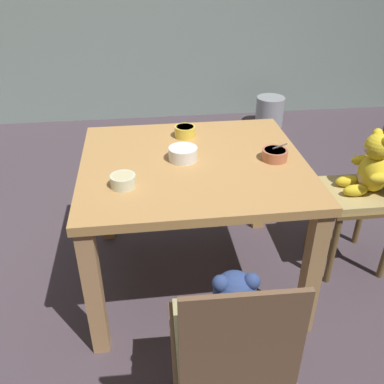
% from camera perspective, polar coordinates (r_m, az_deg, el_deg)
% --- Properties ---
extents(ground_plane, '(5.20, 5.20, 0.04)m').
position_cam_1_polar(ground_plane, '(2.52, 0.15, -11.46)').
color(ground_plane, '#493C44').
extents(dining_table, '(1.10, 0.98, 0.74)m').
position_cam_1_polar(dining_table, '(2.13, 0.17, 1.40)').
color(dining_table, '#B9854A').
rests_on(dining_table, ground_plane).
extents(teddy_chair_near_right, '(0.38, 0.38, 0.91)m').
position_cam_1_polar(teddy_chair_near_right, '(2.48, 22.58, 1.37)').
color(teddy_chair_near_right, brown).
rests_on(teddy_chair_near_right, ground_plane).
extents(teddy_chair_near_front, '(0.41, 0.43, 0.89)m').
position_cam_1_polar(teddy_chair_near_front, '(1.49, 5.21, -18.76)').
color(teddy_chair_near_front, brown).
rests_on(teddy_chair_near_front, ground_plane).
extents(porridge_bowl_white_center, '(0.14, 0.14, 0.06)m').
position_cam_1_polar(porridge_bowl_white_center, '(2.07, -1.22, 5.22)').
color(porridge_bowl_white_center, white).
rests_on(porridge_bowl_white_center, dining_table).
extents(porridge_bowl_yellow_far_center, '(0.11, 0.11, 0.06)m').
position_cam_1_polar(porridge_bowl_yellow_far_center, '(2.33, -0.95, 8.18)').
color(porridge_bowl_yellow_far_center, yellow).
rests_on(porridge_bowl_yellow_far_center, dining_table).
extents(porridge_bowl_cream_near_left, '(0.11, 0.11, 0.05)m').
position_cam_1_polar(porridge_bowl_cream_near_left, '(1.87, -9.28, 1.52)').
color(porridge_bowl_cream_near_left, beige).
rests_on(porridge_bowl_cream_near_left, dining_table).
extents(porridge_bowl_terracotta_near_right, '(0.13, 0.13, 0.11)m').
position_cam_1_polar(porridge_bowl_terracotta_near_right, '(2.12, 11.09, 5.01)').
color(porridge_bowl_terracotta_near_right, '#BC6949').
rests_on(porridge_bowl_terracotta_near_right, dining_table).
extents(metal_pail, '(0.28, 0.28, 0.29)m').
position_cam_1_polar(metal_pail, '(4.46, 10.44, 10.64)').
color(metal_pail, '#93969B').
rests_on(metal_pail, ground_plane).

